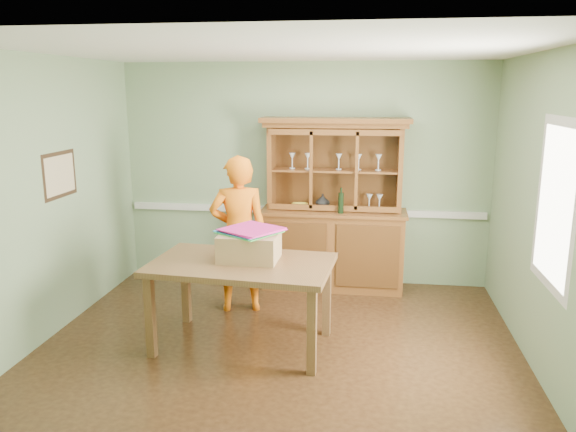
% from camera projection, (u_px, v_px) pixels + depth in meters
% --- Properties ---
extents(floor, '(4.50, 4.50, 0.00)m').
position_uv_depth(floor, '(278.00, 347.00, 5.29)').
color(floor, '#4E3219').
rests_on(floor, ground).
extents(ceiling, '(4.50, 4.50, 0.00)m').
position_uv_depth(ceiling, '(277.00, 50.00, 4.69)').
color(ceiling, white).
rests_on(ceiling, wall_back).
extents(wall_back, '(4.50, 0.00, 4.50)m').
position_uv_depth(wall_back, '(304.00, 174.00, 6.92)').
color(wall_back, gray).
rests_on(wall_back, floor).
extents(wall_left, '(0.00, 4.00, 4.00)m').
position_uv_depth(wall_left, '(43.00, 200.00, 5.30)').
color(wall_left, gray).
rests_on(wall_left, floor).
extents(wall_right, '(0.00, 4.00, 4.00)m').
position_uv_depth(wall_right, '(544.00, 215.00, 4.67)').
color(wall_right, gray).
rests_on(wall_right, floor).
extents(wall_front, '(4.50, 0.00, 4.50)m').
position_uv_depth(wall_front, '(219.00, 282.00, 3.06)').
color(wall_front, gray).
rests_on(wall_front, floor).
extents(chair_rail, '(4.41, 0.05, 0.08)m').
position_uv_depth(chair_rail, '(303.00, 210.00, 6.99)').
color(chair_rail, silver).
rests_on(chair_rail, wall_back).
extents(framed_map, '(0.03, 0.60, 0.46)m').
position_uv_depth(framed_map, '(60.00, 175.00, 5.54)').
color(framed_map, '#332114').
rests_on(framed_map, wall_left).
extents(window_panel, '(0.03, 0.96, 1.36)m').
position_uv_depth(window_panel, '(555.00, 205.00, 4.35)').
color(window_panel, silver).
rests_on(window_panel, wall_right).
extents(china_hutch, '(1.75, 0.58, 2.05)m').
position_uv_depth(china_hutch, '(333.00, 229.00, 6.78)').
color(china_hutch, brown).
rests_on(china_hutch, floor).
extents(dining_table, '(1.72, 1.11, 0.82)m').
position_uv_depth(dining_table, '(242.00, 272.00, 5.18)').
color(dining_table, brown).
rests_on(dining_table, floor).
extents(cardboard_box, '(0.55, 0.44, 0.25)m').
position_uv_depth(cardboard_box, '(249.00, 247.00, 5.20)').
color(cardboard_box, '#A17753').
rests_on(cardboard_box, dining_table).
extents(kite_stack, '(0.65, 0.65, 0.04)m').
position_uv_depth(kite_stack, '(250.00, 230.00, 5.21)').
color(kite_stack, '#3CCE4D').
rests_on(kite_stack, cardboard_box).
extents(person, '(0.70, 0.54, 1.71)m').
position_uv_depth(person, '(239.00, 234.00, 6.03)').
color(person, orange).
rests_on(person, floor).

